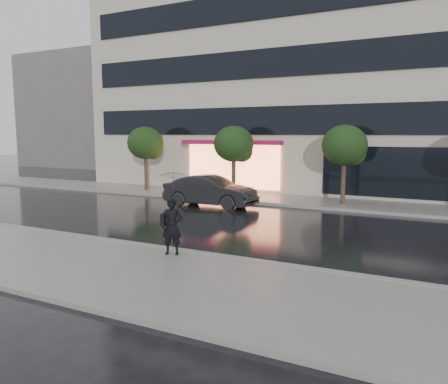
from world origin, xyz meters
The scene contains 12 objects.
ground centered at (0.00, 0.00, 0.00)m, with size 120.00×120.00×0.00m, color black.
sidewalk_near centered at (0.00, -3.25, 0.06)m, with size 60.00×4.50×0.12m, color slate.
sidewalk_far centered at (0.00, 10.25, 0.06)m, with size 60.00×3.50×0.12m, color slate.
curb_near centered at (0.00, -1.00, 0.07)m, with size 60.00×0.25×0.14m, color gray.
curb_far centered at (0.00, 8.50, 0.07)m, with size 60.00×0.25×0.14m, color gray.
office_building centered at (0.00, 17.97, 9.00)m, with size 30.00×12.76×18.00m.
bg_building_left centered at (-28.00, 26.00, 6.00)m, with size 14.00×10.00×12.00m, color #59544F.
tree_far_west centered at (-8.94, 10.03, 2.92)m, with size 2.20×2.20×3.99m.
tree_mid_west centered at (-2.94, 10.03, 2.92)m, with size 2.20×2.20×3.99m.
tree_mid_east centered at (3.06, 10.03, 2.92)m, with size 2.20×2.20×3.99m.
parked_car centered at (-2.79, 6.94, 0.76)m, with size 1.61×4.62×1.52m, color black.
pedestrian_with_umbrella centered at (0.67, -1.49, 1.74)m, with size 1.30×1.31×2.39m.
Camera 1 is at (7.50, -11.65, 3.54)m, focal length 35.00 mm.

